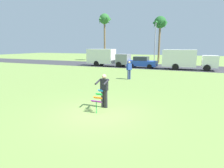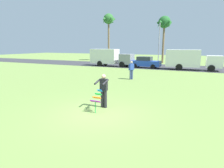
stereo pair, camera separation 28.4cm
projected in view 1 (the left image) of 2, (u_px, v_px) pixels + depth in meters
name	position (u px, v px, depth m)	size (l,w,h in m)	color
ground_plane	(98.00, 114.00, 8.94)	(120.00, 120.00, 0.00)	olive
road_strip	(165.00, 67.00, 28.55)	(120.00, 8.00, 0.01)	#38383D
person_kite_flyer	(104.00, 90.00, 9.63)	(0.53, 0.65, 1.73)	#26262B
kite_held	(98.00, 98.00, 9.04)	(0.52, 0.64, 1.04)	blue
parked_truck_grey_van	(106.00, 57.00, 29.42)	(6.73, 2.20, 2.62)	gray
parked_car_blue	(142.00, 62.00, 27.35)	(4.25, 1.94, 1.60)	#2347B7
parked_truck_white_box	(186.00, 59.00, 24.96)	(6.76, 2.26, 2.62)	silver
palm_tree_left_near	(105.00, 21.00, 39.05)	(2.58, 2.71, 9.59)	brown
palm_tree_right_near	(160.00, 24.00, 33.72)	(2.58, 2.71, 8.26)	brown
streetlight_pole	(155.00, 41.00, 33.32)	(0.24, 1.65, 7.00)	#9E9EA3
person_walker_near	(129.00, 70.00, 17.88)	(0.41, 0.45, 1.73)	#384772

